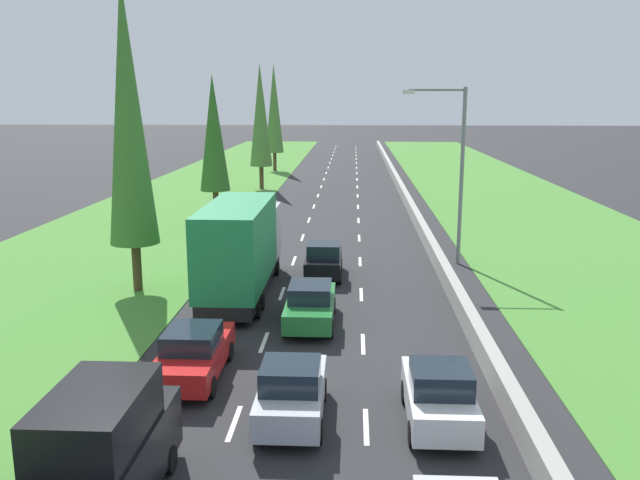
{
  "coord_description": "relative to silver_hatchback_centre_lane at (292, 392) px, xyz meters",
  "views": [
    {
      "loc": [
        1.34,
        -1.12,
        8.48
      ],
      "look_at": [
        -0.46,
        34.91,
        0.74
      ],
      "focal_mm": 37.36,
      "sensor_mm": 36.0,
      "label": 1
    }
  ],
  "objects": [
    {
      "name": "median_barrier",
      "position": [
        5.93,
        44.76,
        -0.41
      ],
      "size": [
        0.44,
        120.0,
        0.85
      ],
      "primitive_type": "cube",
      "color": "#9E9B93",
      "rests_on": "ground"
    },
    {
      "name": "poplar_tree_fourth",
      "position": [
        -7.06,
        45.8,
        6.01
      ],
      "size": [
        2.09,
        2.09,
        11.6
      ],
      "color": "#4C3823",
      "rests_on": "ground"
    },
    {
      "name": "red_sedan_left_lane",
      "position": [
        -3.26,
        2.63,
        -0.02
      ],
      "size": [
        1.82,
        4.5,
        1.64
      ],
      "color": "red",
      "rests_on": "ground"
    },
    {
      "name": "poplar_tree_third",
      "position": [
        -7.93,
        28.88,
        5.24
      ],
      "size": [
        2.05,
        2.05,
        10.06
      ],
      "color": "#4C3823",
      "rests_on": "ground"
    },
    {
      "name": "street_light_mast",
      "position": [
        6.73,
        17.62,
        4.4
      ],
      "size": [
        3.2,
        0.28,
        9.0
      ],
      "color": "gray",
      "rests_on": "ground"
    },
    {
      "name": "black_van_left_lane",
      "position": [
        -3.46,
        -4.25,
        0.56
      ],
      "size": [
        1.96,
        4.9,
        2.82
      ],
      "color": "black",
      "rests_on": "ground"
    },
    {
      "name": "poplar_tree_second",
      "position": [
        -8.0,
        11.86,
        6.97
      ],
      "size": [
        2.14,
        2.14,
        13.52
      ],
      "color": "#4C3823",
      "rests_on": "ground"
    },
    {
      "name": "lane_markings",
      "position": [
        0.23,
        44.76,
        -0.83
      ],
      "size": [
        3.64,
        116.0,
        0.01
      ],
      "color": "white",
      "rests_on": "ground"
    },
    {
      "name": "white_hatchback_right_lane",
      "position": [
        3.88,
        -0.0,
        0.0
      ],
      "size": [
        1.74,
        3.9,
        1.72
      ],
      "color": "white",
      "rests_on": "ground"
    },
    {
      "name": "silver_hatchback_centre_lane",
      "position": [
        0.0,
        0.0,
        0.0
      ],
      "size": [
        1.74,
        3.9,
        1.72
      ],
      "color": "silver",
      "rests_on": "ground"
    },
    {
      "name": "green_sedan_centre_lane",
      "position": [
        0.0,
        7.72,
        -0.02
      ],
      "size": [
        1.82,
        4.5,
        1.64
      ],
      "color": "#237A33",
      "rests_on": "ground"
    },
    {
      "name": "black_hatchback_centre_lane",
      "position": [
        0.2,
        14.58,
        0.0
      ],
      "size": [
        1.74,
        3.9,
        1.72
      ],
      "color": "black",
      "rests_on": "ground"
    },
    {
      "name": "grass_verge_right",
      "position": [
        14.58,
        44.76,
        -0.82
      ],
      "size": [
        14.0,
        140.0,
        0.04
      ],
      "primitive_type": "cube",
      "color": "#478433",
      "rests_on": "ground"
    },
    {
      "name": "ground_plane",
      "position": [
        0.23,
        44.76,
        -0.84
      ],
      "size": [
        300.0,
        300.0,
        0.0
      ],
      "primitive_type": "plane",
      "color": "#28282B",
      "rests_on": "ground"
    },
    {
      "name": "grass_verge_left",
      "position": [
        -12.42,
        44.76,
        -0.82
      ],
      "size": [
        14.0,
        140.0,
        0.04
      ],
      "primitive_type": "cube",
      "color": "#478433",
      "rests_on": "ground"
    },
    {
      "name": "green_box_truck_left_lane",
      "position": [
        -3.23,
        11.41,
        1.35
      ],
      "size": [
        2.46,
        9.4,
        4.18
      ],
      "color": "black",
      "rests_on": "ground"
    },
    {
      "name": "poplar_tree_fifth",
      "position": [
        -7.63,
        61.47,
        6.37
      ],
      "size": [
        2.11,
        2.11,
        12.31
      ],
      "color": "#4C3823",
      "rests_on": "ground"
    }
  ]
}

